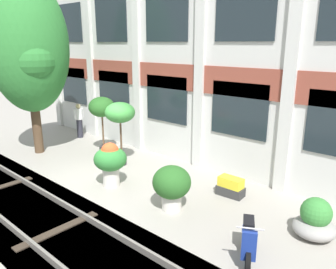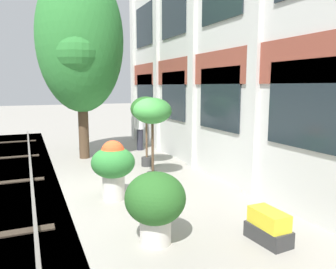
{
  "view_description": "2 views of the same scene",
  "coord_description": "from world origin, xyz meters",
  "px_view_note": "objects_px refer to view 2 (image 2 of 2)",
  "views": [
    {
      "loc": [
        8.04,
        -5.8,
        4.26
      ],
      "look_at": [
        1.34,
        1.74,
        1.43
      ],
      "focal_mm": 35.0,
      "sensor_mm": 36.0,
      "label": 1
    },
    {
      "loc": [
        7.72,
        -1.75,
        2.6
      ],
      "look_at": [
        0.89,
        1.23,
        1.49
      ],
      "focal_mm": 35.0,
      "sensor_mm": 36.0,
      "label": 2
    }
  ],
  "objects_px": {
    "potted_plant_glazed_jar": "(155,202)",
    "resident_by_doorway": "(140,129)",
    "potted_plant_tall_urn": "(152,113)",
    "potted_plant_square_trough": "(268,227)",
    "potted_plant_low_pan": "(146,111)",
    "broadleaf_tree": "(80,42)",
    "potted_plant_ribbed_drum": "(113,164)"
  },
  "relations": [
    {
      "from": "broadleaf_tree",
      "to": "resident_by_doorway",
      "type": "height_order",
      "value": "broadleaf_tree"
    },
    {
      "from": "potted_plant_glazed_jar",
      "to": "potted_plant_low_pan",
      "type": "bearing_deg",
      "value": 161.68
    },
    {
      "from": "potted_plant_glazed_jar",
      "to": "resident_by_doorway",
      "type": "distance_m",
      "value": 8.06
    },
    {
      "from": "potted_plant_glazed_jar",
      "to": "potted_plant_tall_urn",
      "type": "distance_m",
      "value": 3.93
    },
    {
      "from": "potted_plant_ribbed_drum",
      "to": "potted_plant_square_trough",
      "type": "bearing_deg",
      "value": 30.68
    },
    {
      "from": "potted_plant_square_trough",
      "to": "resident_by_doorway",
      "type": "height_order",
      "value": "resident_by_doorway"
    },
    {
      "from": "potted_plant_ribbed_drum",
      "to": "potted_plant_low_pan",
      "type": "distance_m",
      "value": 3.35
    },
    {
      "from": "potted_plant_glazed_jar",
      "to": "potted_plant_square_trough",
      "type": "xyz_separation_m",
      "value": [
        0.73,
        1.75,
        -0.45
      ]
    },
    {
      "from": "broadleaf_tree",
      "to": "potted_plant_low_pan",
      "type": "xyz_separation_m",
      "value": [
        2.04,
        1.67,
        -2.3
      ]
    },
    {
      "from": "potted_plant_glazed_jar",
      "to": "potted_plant_ribbed_drum",
      "type": "relative_size",
      "value": 0.88
    },
    {
      "from": "potted_plant_square_trough",
      "to": "potted_plant_ribbed_drum",
      "type": "relative_size",
      "value": 0.58
    },
    {
      "from": "potted_plant_tall_urn",
      "to": "potted_plant_square_trough",
      "type": "height_order",
      "value": "potted_plant_tall_urn"
    },
    {
      "from": "potted_plant_glazed_jar",
      "to": "potted_plant_tall_urn",
      "type": "xyz_separation_m",
      "value": [
        -3.52,
        1.3,
        1.16
      ]
    },
    {
      "from": "broadleaf_tree",
      "to": "resident_by_doorway",
      "type": "xyz_separation_m",
      "value": [
        -0.61,
        2.33,
        -3.24
      ]
    },
    {
      "from": "potted_plant_glazed_jar",
      "to": "potted_plant_low_pan",
      "type": "xyz_separation_m",
      "value": [
        -5.06,
        1.67,
        1.08
      ]
    },
    {
      "from": "potted_plant_glazed_jar",
      "to": "potted_plant_tall_urn",
      "type": "bearing_deg",
      "value": 159.75
    },
    {
      "from": "potted_plant_low_pan",
      "to": "potted_plant_tall_urn",
      "type": "bearing_deg",
      "value": -13.74
    },
    {
      "from": "broadleaf_tree",
      "to": "potted_plant_tall_urn",
      "type": "height_order",
      "value": "broadleaf_tree"
    },
    {
      "from": "potted_plant_tall_urn",
      "to": "potted_plant_ribbed_drum",
      "type": "xyz_separation_m",
      "value": [
        1.14,
        -1.4,
        -1.05
      ]
    },
    {
      "from": "potted_plant_ribbed_drum",
      "to": "potted_plant_glazed_jar",
      "type": "bearing_deg",
      "value": 2.47
    },
    {
      "from": "potted_plant_glazed_jar",
      "to": "potted_plant_ribbed_drum",
      "type": "xyz_separation_m",
      "value": [
        -2.38,
        -0.1,
        0.11
      ]
    },
    {
      "from": "potted_plant_glazed_jar",
      "to": "resident_by_doorway",
      "type": "height_order",
      "value": "resident_by_doorway"
    },
    {
      "from": "potted_plant_tall_urn",
      "to": "potted_plant_low_pan",
      "type": "relative_size",
      "value": 1.01
    },
    {
      "from": "potted_plant_square_trough",
      "to": "potted_plant_low_pan",
      "type": "distance_m",
      "value": 5.99
    },
    {
      "from": "potted_plant_square_trough",
      "to": "broadleaf_tree",
      "type": "bearing_deg",
      "value": -167.49
    },
    {
      "from": "potted_plant_ribbed_drum",
      "to": "resident_by_doorway",
      "type": "bearing_deg",
      "value": 155.36
    },
    {
      "from": "resident_by_doorway",
      "to": "potted_plant_glazed_jar",
      "type": "bearing_deg",
      "value": 154.58
    },
    {
      "from": "potted_plant_low_pan",
      "to": "resident_by_doorway",
      "type": "distance_m",
      "value": 2.89
    },
    {
      "from": "broadleaf_tree",
      "to": "potted_plant_low_pan",
      "type": "height_order",
      "value": "broadleaf_tree"
    },
    {
      "from": "potted_plant_ribbed_drum",
      "to": "broadleaf_tree",
      "type": "bearing_deg",
      "value": 178.65
    },
    {
      "from": "potted_plant_ribbed_drum",
      "to": "resident_by_doorway",
      "type": "distance_m",
      "value": 5.86
    },
    {
      "from": "potted_plant_glazed_jar",
      "to": "resident_by_doorway",
      "type": "xyz_separation_m",
      "value": [
        -7.71,
        2.34,
        0.14
      ]
    }
  ]
}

